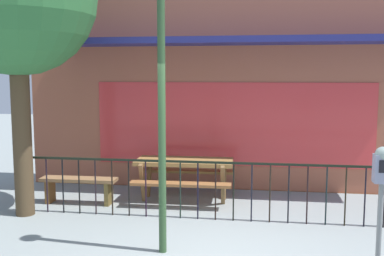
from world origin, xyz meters
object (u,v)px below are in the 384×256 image
patio_bench (79,185)px  parking_meter_near (382,180)px  street_lamp (161,58)px  picnic_table_left (184,168)px

patio_bench → parking_meter_near: (4.56, -2.70, 0.88)m
parking_meter_near → street_lamp: size_ratio=0.41×
parking_meter_near → patio_bench: bearing=149.3°
patio_bench → parking_meter_near: 5.37m
picnic_table_left → patio_bench: 1.96m
patio_bench → street_lamp: (2.00, -2.02, 2.22)m
picnic_table_left → patio_bench: picnic_table_left is taller
street_lamp → parking_meter_near: bearing=-15.0°
picnic_table_left → street_lamp: size_ratio=0.47×
patio_bench → parking_meter_near: size_ratio=0.88×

